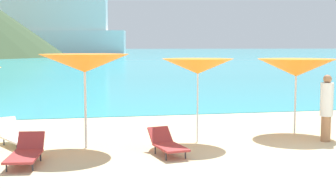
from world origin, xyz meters
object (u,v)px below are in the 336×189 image
at_px(lounge_chair_4, 16,135).
at_px(cruise_ship, 54,26).
at_px(lounge_chair_6, 167,143).
at_px(lounge_chair_12, 26,152).
at_px(beachgoer_0, 327,106).
at_px(umbrella_3, 85,63).
at_px(umbrella_4, 198,66).
at_px(umbrella_5, 296,68).

height_order(lounge_chair_4, cruise_ship, cruise_ship).
relative_size(lounge_chair_6, lounge_chair_12, 0.91).
bearing_deg(lounge_chair_4, beachgoer_0, -35.97).
xyz_separation_m(umbrella_3, lounge_chair_4, (-1.78, 0.70, -1.89)).
height_order(lounge_chair_12, cruise_ship, cruise_ship).
xyz_separation_m(umbrella_4, lounge_chair_6, (-1.10, -1.32, -1.78)).
xyz_separation_m(lounge_chair_4, beachgoer_0, (8.20, -1.18, 0.70)).
height_order(umbrella_3, lounge_chair_6, umbrella_3).
bearing_deg(umbrella_4, lounge_chair_4, 173.52).
xyz_separation_m(umbrella_3, umbrella_5, (6.16, 0.81, -0.20)).
distance_m(umbrella_3, lounge_chair_12, 2.72).
bearing_deg(umbrella_3, lounge_chair_12, -133.63).
distance_m(umbrella_5, lounge_chair_6, 5.00).
height_order(umbrella_3, beachgoer_0, umbrella_3).
distance_m(umbrella_3, umbrella_4, 2.99).
xyz_separation_m(umbrella_3, umbrella_4, (2.98, 0.16, -0.11)).
xyz_separation_m(lounge_chair_4, lounge_chair_6, (3.66, -1.86, 0.01)).
distance_m(umbrella_3, lounge_chair_6, 2.90).
height_order(lounge_chair_12, beachgoer_0, beachgoer_0).
height_order(umbrella_4, lounge_chair_4, umbrella_4).
xyz_separation_m(umbrella_3, lounge_chair_6, (1.88, -1.16, -1.88)).
bearing_deg(lounge_chair_6, umbrella_5, 14.37).
relative_size(umbrella_5, beachgoer_0, 1.32).
height_order(umbrella_4, lounge_chair_12, umbrella_4).
bearing_deg(umbrella_3, umbrella_4, 3.09).
xyz_separation_m(lounge_chair_6, cruise_ship, (-7.92, 165.27, 9.54)).
bearing_deg(cruise_ship, beachgoer_0, -74.03).
relative_size(umbrella_3, cruise_ship, 0.05).
bearing_deg(umbrella_5, umbrella_4, -168.45).
bearing_deg(lounge_chair_4, lounge_chair_6, -54.74).
relative_size(lounge_chair_12, cruise_ship, 0.03).
distance_m(umbrella_4, umbrella_5, 3.24).
xyz_separation_m(lounge_chair_12, cruise_ship, (-4.69, 165.53, 9.55)).
height_order(lounge_chair_6, beachgoer_0, beachgoer_0).
relative_size(umbrella_4, lounge_chair_4, 1.31).
distance_m(umbrella_5, cruise_ship, 163.94).
xyz_separation_m(lounge_chair_6, beachgoer_0, (4.54, 0.68, 0.69)).
height_order(lounge_chair_6, cruise_ship, cruise_ship).
height_order(umbrella_5, cruise_ship, cruise_ship).
bearing_deg(lounge_chair_4, umbrella_5, -26.99).
distance_m(beachgoer_0, cruise_ship, 165.30).
bearing_deg(beachgoer_0, cruise_ship, -152.77).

